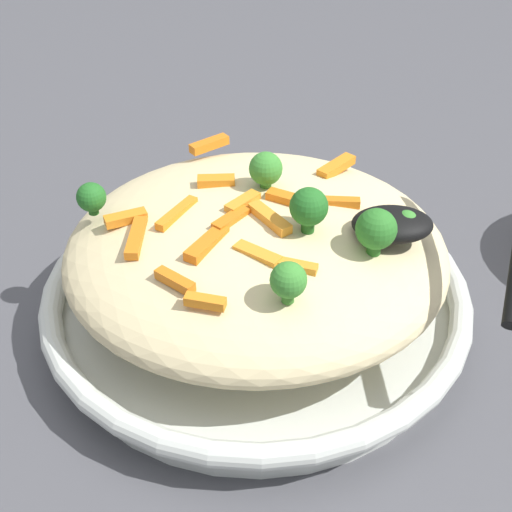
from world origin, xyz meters
name	(u,v)px	position (x,y,z in m)	size (l,w,h in m)	color
ground_plane	(256,316)	(0.00, 0.00, 0.00)	(2.40, 2.40, 0.00)	#4C4C51
serving_bowl	(256,296)	(0.00, 0.00, 0.02)	(0.33, 0.33, 0.04)	silver
pasta_mound	(256,249)	(0.00, 0.00, 0.07)	(0.28, 0.27, 0.07)	beige
carrot_piece_0	(232,220)	(-0.02, -0.01, 0.10)	(0.03, 0.01, 0.01)	orange
carrot_piece_1	(207,244)	(-0.03, -0.04, 0.10)	(0.04, 0.01, 0.01)	orange
carrot_piece_2	(175,281)	(-0.05, -0.07, 0.10)	(0.03, 0.01, 0.01)	orange
carrot_piece_3	(270,218)	(0.01, -0.01, 0.10)	(0.04, 0.01, 0.01)	orange
carrot_piece_4	(243,202)	(-0.01, 0.01, 0.10)	(0.03, 0.01, 0.01)	orange
carrot_piece_5	(251,254)	(0.00, -0.05, 0.10)	(0.03, 0.01, 0.01)	orange
carrot_piece_6	(126,215)	(-0.09, 0.00, 0.10)	(0.03, 0.01, 0.01)	orange
carrot_piece_7	(339,202)	(0.06, 0.01, 0.10)	(0.03, 0.01, 0.01)	orange
carrot_piece_8	(336,167)	(0.07, 0.07, 0.10)	(0.04, 0.01, 0.01)	orange
carrot_piece_9	(205,301)	(-0.03, -0.09, 0.10)	(0.03, 0.01, 0.01)	orange
carrot_piece_10	(291,200)	(0.03, 0.01, 0.10)	(0.04, 0.01, 0.01)	orange
carrot_piece_11	(216,181)	(-0.03, 0.04, 0.10)	(0.03, 0.01, 0.01)	orange
carrot_piece_12	(177,211)	(-0.06, 0.00, 0.10)	(0.04, 0.01, 0.01)	orange
carrot_piece_13	(136,237)	(-0.08, -0.02, 0.10)	(0.04, 0.01, 0.01)	orange
carrot_piece_14	(298,267)	(0.03, -0.06, 0.10)	(0.03, 0.01, 0.01)	orange
carrot_piece_15	(209,144)	(-0.04, 0.11, 0.10)	(0.04, 0.01, 0.01)	orange
broccoli_floret_0	(309,207)	(0.03, -0.02, 0.12)	(0.03, 0.03, 0.03)	#205B1C
broccoli_floret_1	(406,223)	(0.10, -0.02, 0.11)	(0.02, 0.02, 0.02)	#377928
broccoli_floret_2	(288,281)	(0.02, -0.09, 0.11)	(0.02, 0.02, 0.03)	#377928
broccoli_floret_3	(91,198)	(-0.12, 0.01, 0.11)	(0.02, 0.02, 0.02)	#205B1C
broccoli_floret_4	(376,230)	(0.08, -0.04, 0.11)	(0.03, 0.03, 0.03)	#296820
broccoli_floret_5	(266,169)	(0.01, 0.03, 0.11)	(0.03, 0.03, 0.03)	#377928
serving_spoon	(442,214)	(0.12, -0.03, 0.12)	(0.14, 0.16, 0.09)	black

